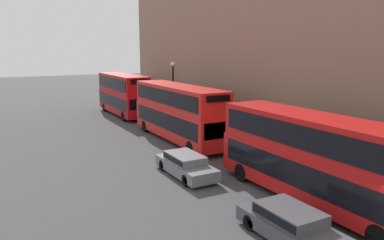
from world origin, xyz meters
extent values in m
cube|color=red|center=(1.60, 5.33, 1.39)|extent=(2.55, 11.44, 2.07)
cube|color=red|center=(1.60, 5.33, 3.29)|extent=(2.50, 11.21, 1.74)
cube|color=black|center=(1.60, 5.33, 1.64)|extent=(2.59, 10.53, 1.16)
cube|color=black|center=(1.60, 5.33, 3.38)|extent=(2.59, 10.53, 1.04)
cylinder|color=black|center=(0.48, 1.21, 0.50)|extent=(0.30, 1.00, 1.00)
cylinder|color=black|center=(0.48, 9.45, 0.50)|extent=(0.30, 1.00, 1.00)
cylinder|color=black|center=(2.73, 9.45, 0.50)|extent=(0.30, 1.00, 1.00)
cube|color=red|center=(1.60, 19.37, 1.46)|extent=(2.55, 11.49, 2.22)
cube|color=red|center=(1.60, 19.37, 3.47)|extent=(2.50, 11.26, 1.80)
cube|color=black|center=(1.60, 19.37, 1.73)|extent=(2.59, 10.57, 1.24)
cube|color=black|center=(1.60, 19.37, 3.56)|extent=(2.59, 10.57, 1.08)
cube|color=black|center=(1.60, 13.65, 1.91)|extent=(2.17, 0.06, 1.11)
cube|color=black|center=(1.60, 13.65, 4.01)|extent=(1.78, 0.06, 0.43)
cylinder|color=black|center=(0.48, 15.22, 0.50)|extent=(0.30, 1.00, 1.00)
cylinder|color=black|center=(2.73, 15.22, 0.50)|extent=(0.30, 1.00, 1.00)
cylinder|color=black|center=(0.48, 23.51, 0.50)|extent=(0.30, 1.00, 1.00)
cylinder|color=black|center=(2.73, 23.51, 0.50)|extent=(0.30, 1.00, 1.00)
cube|color=#A80F14|center=(1.60, 32.61, 1.40)|extent=(2.55, 10.06, 2.10)
cube|color=#A80F14|center=(1.60, 32.61, 3.44)|extent=(2.50, 9.86, 1.98)
cube|color=black|center=(1.60, 32.61, 1.65)|extent=(2.59, 9.25, 1.17)
cube|color=black|center=(1.60, 32.61, 3.54)|extent=(2.59, 9.25, 1.19)
cube|color=black|center=(1.60, 27.61, 1.82)|extent=(2.17, 0.06, 1.05)
cube|color=black|center=(1.60, 27.61, 4.03)|extent=(1.78, 0.06, 0.47)
cylinder|color=black|center=(0.48, 29.18, 0.50)|extent=(0.30, 1.00, 1.00)
cylinder|color=black|center=(2.73, 29.18, 0.50)|extent=(0.30, 1.00, 1.00)
cylinder|color=black|center=(0.48, 36.04, 0.50)|extent=(0.30, 1.00, 1.00)
cylinder|color=black|center=(2.73, 36.04, 0.50)|extent=(0.30, 1.00, 1.00)
cube|color=#47474C|center=(-1.80, 3.27, 0.48)|extent=(1.87, 4.50, 0.60)
cube|color=#47474C|center=(-1.80, 3.38, 1.02)|extent=(1.65, 2.48, 0.50)
cube|color=black|center=(-1.80, 3.38, 1.05)|extent=(1.69, 2.35, 0.32)
cylinder|color=black|center=(-2.63, 4.71, 0.32)|extent=(0.22, 0.64, 0.64)
cylinder|color=black|center=(-0.97, 4.71, 0.32)|extent=(0.22, 0.64, 0.64)
cube|color=slate|center=(-1.80, 11.72, 0.49)|extent=(1.78, 4.65, 0.62)
cube|color=slate|center=(-1.80, 11.84, 1.03)|extent=(1.56, 2.56, 0.45)
cube|color=black|center=(-1.80, 11.84, 1.05)|extent=(1.60, 2.43, 0.29)
cylinder|color=black|center=(-2.58, 10.23, 0.32)|extent=(0.22, 0.64, 0.64)
cylinder|color=black|center=(-1.02, 10.23, 0.32)|extent=(0.22, 0.64, 0.64)
cylinder|color=black|center=(-2.58, 13.21, 0.32)|extent=(0.22, 0.64, 0.64)
cylinder|color=black|center=(-1.02, 13.21, 0.32)|extent=(0.22, 0.64, 0.64)
cylinder|color=black|center=(3.77, 24.69, 2.77)|extent=(0.18, 0.18, 5.53)
sphere|color=beige|center=(3.77, 24.69, 5.75)|extent=(0.44, 0.44, 0.44)
camera|label=1|loc=(-11.41, -6.36, 7.16)|focal=35.00mm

